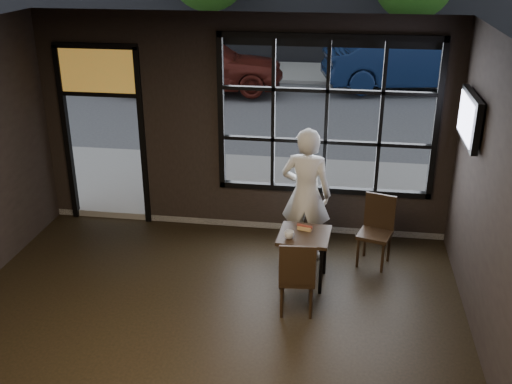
% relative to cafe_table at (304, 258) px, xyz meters
% --- Properties ---
extents(floor, '(6.00, 7.00, 0.02)m').
position_rel_cafe_table_xyz_m(floor, '(-1.04, -2.05, -0.35)').
color(floor, black).
rests_on(floor, ground).
extents(ceiling, '(6.00, 7.00, 0.02)m').
position_rel_cafe_table_xyz_m(ceiling, '(-1.04, -2.05, 2.87)').
color(ceiling, black).
rests_on(ceiling, ground).
extents(window_frame, '(3.06, 0.12, 2.28)m').
position_rel_cafe_table_xyz_m(window_frame, '(0.16, 1.45, 1.46)').
color(window_frame, black).
rests_on(window_frame, ground).
extents(stained_transom, '(1.20, 0.06, 0.70)m').
position_rel_cafe_table_xyz_m(stained_transom, '(-3.14, 1.45, 2.01)').
color(stained_transom, orange).
rests_on(stained_transom, ground).
extents(street_asphalt, '(60.00, 41.00, 0.04)m').
position_rel_cafe_table_xyz_m(street_asphalt, '(-1.04, 21.95, -0.36)').
color(street_asphalt, '#545456').
rests_on(street_asphalt, ground).
extents(cafe_table, '(0.67, 0.67, 0.69)m').
position_rel_cafe_table_xyz_m(cafe_table, '(0.00, 0.00, 0.00)').
color(cafe_table, black).
rests_on(cafe_table, floor).
extents(chair_near, '(0.45, 0.45, 0.96)m').
position_rel_cafe_table_xyz_m(chair_near, '(-0.03, -0.67, 0.14)').
color(chair_near, black).
rests_on(chair_near, floor).
extents(chair_window, '(0.52, 0.52, 0.96)m').
position_rel_cafe_table_xyz_m(chair_window, '(0.91, 0.59, 0.14)').
color(chair_window, black).
rests_on(chair_window, floor).
extents(man, '(0.72, 0.51, 1.86)m').
position_rel_cafe_table_xyz_m(man, '(-0.04, 0.68, 0.59)').
color(man, silver).
rests_on(man, floor).
extents(hotdog, '(0.21, 0.13, 0.06)m').
position_rel_cafe_table_xyz_m(hotdog, '(-0.00, 0.11, 0.37)').
color(hotdog, tan).
rests_on(hotdog, cafe_table).
extents(cup, '(0.16, 0.16, 0.10)m').
position_rel_cafe_table_xyz_m(cup, '(-0.18, -0.15, 0.39)').
color(cup, silver).
rests_on(cup, cafe_table).
extents(tv, '(0.12, 1.03, 0.60)m').
position_rel_cafe_table_xyz_m(tv, '(1.89, 0.52, 1.77)').
color(tv, black).
rests_on(tv, wall_right).
extents(navy_car, '(4.87, 2.51, 1.53)m').
position_rel_cafe_table_xyz_m(navy_car, '(2.07, 10.83, 0.52)').
color(navy_car, '#0B1939').
rests_on(navy_car, street_asphalt).
extents(maroon_car, '(4.79, 2.26, 1.58)m').
position_rel_cafe_table_xyz_m(maroon_car, '(-3.67, 9.76, 0.55)').
color(maroon_car, '#511811').
rests_on(maroon_car, street_asphalt).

